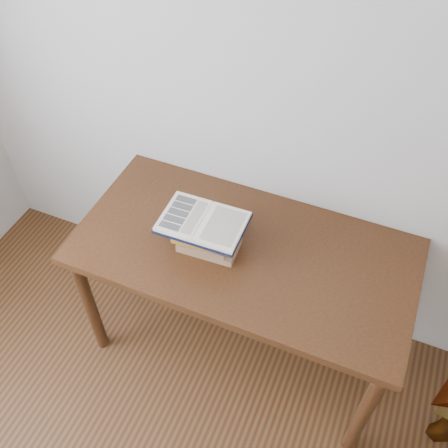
% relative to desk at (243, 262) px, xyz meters
% --- Properties ---
extents(desk, '(1.46, 0.73, 0.78)m').
position_rel_desk_xyz_m(desk, '(0.00, 0.00, 0.00)').
color(desk, '#432810').
rests_on(desk, ground).
extents(book_stack, '(0.28, 0.20, 0.13)m').
position_rel_desk_xyz_m(book_stack, '(-0.15, -0.05, 0.16)').
color(book_stack, '#8E6749').
rests_on(book_stack, desk).
extents(open_book, '(0.36, 0.25, 0.03)m').
position_rel_desk_xyz_m(open_book, '(-0.17, -0.04, 0.24)').
color(open_book, black).
rests_on(open_book, book_stack).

